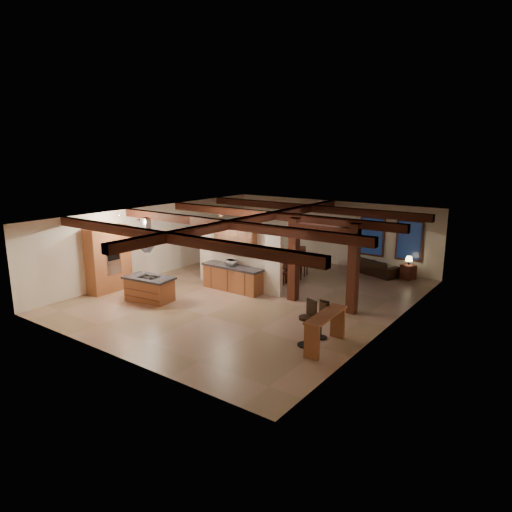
# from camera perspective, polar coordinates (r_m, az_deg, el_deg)

# --- Properties ---
(ground) EXTENTS (12.00, 12.00, 0.00)m
(ground) POSITION_cam_1_polar(r_m,az_deg,el_deg) (16.44, -0.45, -5.00)
(ground) COLOR tan
(ground) RESTS_ON ground
(room_walls) EXTENTS (12.00, 12.00, 12.00)m
(room_walls) POSITION_cam_1_polar(r_m,az_deg,el_deg) (15.98, -0.46, 1.08)
(room_walls) COLOR white
(room_walls) RESTS_ON ground
(ceiling_beams) EXTENTS (10.00, 12.00, 0.28)m
(ceiling_beams) POSITION_cam_1_polar(r_m,az_deg,el_deg) (15.80, -0.47, 4.55)
(ceiling_beams) COLOR #3C150F
(ceiling_beams) RESTS_ON room_walls
(timber_posts) EXTENTS (2.50, 0.30, 2.90)m
(timber_posts) POSITION_cam_1_polar(r_m,az_deg,el_deg) (15.09, 8.32, 0.16)
(timber_posts) COLOR #3C150F
(timber_posts) RESTS_ON ground
(partition_wall) EXTENTS (3.80, 0.18, 2.20)m
(partition_wall) POSITION_cam_1_polar(r_m,az_deg,el_deg) (17.11, -2.15, -0.46)
(partition_wall) COLOR white
(partition_wall) RESTS_ON ground
(pantry_cabinet) EXTENTS (0.67, 1.60, 2.40)m
(pantry_cabinet) POSITION_cam_1_polar(r_m,az_deg,el_deg) (17.60, -17.97, -0.38)
(pantry_cabinet) COLOR #9E5933
(pantry_cabinet) RESTS_ON ground
(back_counter) EXTENTS (2.50, 0.66, 0.94)m
(back_counter) POSITION_cam_1_polar(r_m,az_deg,el_deg) (16.97, -2.95, -2.76)
(back_counter) COLOR #9E5933
(back_counter) RESTS_ON ground
(upper_display_cabinet) EXTENTS (1.80, 0.36, 0.95)m
(upper_display_cabinet) POSITION_cam_1_polar(r_m,az_deg,el_deg) (16.80, -2.57, 1.91)
(upper_display_cabinet) COLOR #9E5933
(upper_display_cabinet) RESTS_ON partition_wall
(range_hood) EXTENTS (1.10, 1.10, 1.40)m
(range_hood) POSITION_cam_1_polar(r_m,az_deg,el_deg) (15.93, -13.43, 0.69)
(range_hood) COLOR silver
(range_hood) RESTS_ON room_walls
(back_windows) EXTENTS (2.70, 0.07, 1.70)m
(back_windows) POSITION_cam_1_polar(r_m,az_deg,el_deg) (19.92, 16.43, 2.13)
(back_windows) COLOR #3C150F
(back_windows) RESTS_ON room_walls
(framed_art) EXTENTS (0.65, 0.05, 0.85)m
(framed_art) POSITION_cam_1_polar(r_m,az_deg,el_deg) (21.68, 5.73, 4.00)
(framed_art) COLOR #3C150F
(framed_art) RESTS_ON room_walls
(recessed_cans) EXTENTS (3.16, 2.46, 0.03)m
(recessed_cans) POSITION_cam_1_polar(r_m,az_deg,el_deg) (16.06, -11.95, 4.81)
(recessed_cans) COLOR silver
(recessed_cans) RESTS_ON room_walls
(kitchen_island) EXTENTS (1.83, 1.12, 0.86)m
(kitchen_island) POSITION_cam_1_polar(r_m,az_deg,el_deg) (16.27, -13.17, -3.96)
(kitchen_island) COLOR #9E5933
(kitchen_island) RESTS_ON ground
(dining_table) EXTENTS (2.03, 1.41, 0.65)m
(dining_table) POSITION_cam_1_polar(r_m,az_deg,el_deg) (18.66, 2.80, -1.76)
(dining_table) COLOR #3F1D0F
(dining_table) RESTS_ON ground
(sofa) EXTENTS (2.36, 1.53, 0.64)m
(sofa) POSITION_cam_1_polar(r_m,az_deg,el_deg) (19.90, 14.50, -1.24)
(sofa) COLOR black
(sofa) RESTS_ON ground
(microwave) EXTENTS (0.43, 0.32, 0.21)m
(microwave) POSITION_cam_1_polar(r_m,az_deg,el_deg) (16.86, -3.11, -0.86)
(microwave) COLOR silver
(microwave) RESTS_ON back_counter
(bar_counter) EXTENTS (0.55, 1.82, 0.94)m
(bar_counter) POSITION_cam_1_polar(r_m,az_deg,el_deg) (12.23, 8.71, -8.51)
(bar_counter) COLOR #9E5933
(bar_counter) RESTS_ON ground
(side_table) EXTENTS (0.62, 0.62, 0.60)m
(side_table) POSITION_cam_1_polar(r_m,az_deg,el_deg) (19.45, 18.47, -1.90)
(side_table) COLOR #3C150F
(side_table) RESTS_ON ground
(table_lamp) EXTENTS (0.29, 0.29, 0.35)m
(table_lamp) POSITION_cam_1_polar(r_m,az_deg,el_deg) (19.32, 18.59, -0.34)
(table_lamp) COLOR black
(table_lamp) RESTS_ON side_table
(bar_stool_a) EXTENTS (0.46, 0.47, 1.25)m
(bar_stool_a) POSITION_cam_1_polar(r_m,az_deg,el_deg) (12.31, 6.43, -8.31)
(bar_stool_a) COLOR black
(bar_stool_a) RESTS_ON ground
(bar_stool_b) EXTENTS (0.37, 0.37, 1.06)m
(bar_stool_b) POSITION_cam_1_polar(r_m,az_deg,el_deg) (12.87, 8.22, -7.85)
(bar_stool_b) COLOR black
(bar_stool_b) RESTS_ON ground
(bar_stool_c) EXTENTS (0.38, 0.39, 1.01)m
(bar_stool_c) POSITION_cam_1_polar(r_m,az_deg,el_deg) (12.86, 7.96, -7.97)
(bar_stool_c) COLOR black
(bar_stool_c) RESTS_ON ground
(dining_chairs) EXTENTS (2.36, 2.36, 1.29)m
(dining_chairs) POSITION_cam_1_polar(r_m,az_deg,el_deg) (18.58, 2.81, -0.77)
(dining_chairs) COLOR #3C150F
(dining_chairs) RESTS_ON ground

